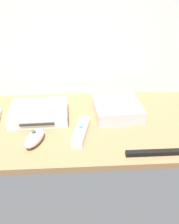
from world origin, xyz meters
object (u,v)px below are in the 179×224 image
Objects in this scene: remote_wand at (81,131)px; sensor_bar at (165,152)px; game_console at (39,113)px; remote_classic_pad at (40,105)px; remote_nunchuk at (34,138)px; mini_computer at (117,109)px.

remote_wand reaches higher than sensor_bar.
remote_wand is at bearing 154.96° from sensor_bar.
remote_classic_pad reaches higher than game_console.
remote_nunchuk is at bearing -153.38° from remote_wand.
game_console is 1.19× the size of mini_computer.
sensor_bar is (40.18, -23.80, -1.50)cm from game_console.
mini_computer is 33.18cm from remote_nunchuk.
mini_computer is at bearing 49.94° from remote_nunchuk.
remote_wand is 15.32cm from remote_nunchuk.
remote_nunchuk is at bearing 168.53° from sensor_bar.
remote_classic_pad reaches higher than sensor_bar.
mini_computer is 18.92cm from remote_wand.
mini_computer reaches higher than game_console.
game_console is 15.89cm from remote_nunchuk.
game_console is 1.97× the size of remote_nunchuk.
remote_classic_pad is at bearing 149.01° from sensor_bar.
remote_classic_pad is (-14.56, 11.98, 3.90)cm from remote_wand.
remote_classic_pad reaches higher than remote_nunchuk.
sensor_bar is at bearing -32.37° from game_console.
sensor_bar is at bearing 9.55° from remote_nunchuk.
game_console is at bearing 149.15° from sensor_bar.
remote_nunchuk reaches higher than sensor_bar.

